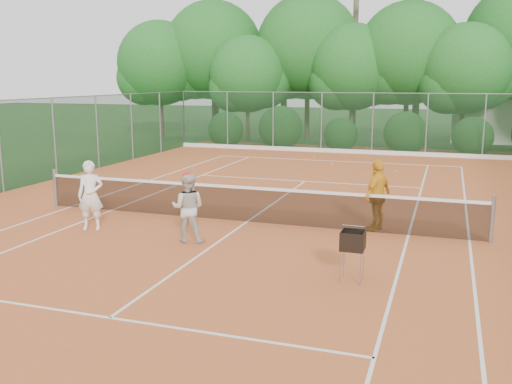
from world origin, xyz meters
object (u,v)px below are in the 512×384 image
Objects in this scene: player_yellow at (377,195)px; ball_hopper at (353,242)px; player_center_grp at (188,208)px; player_white at (91,195)px.

player_yellow is 1.85× the size of ball_hopper.
player_center_grp is 4.65m from player_yellow.
player_center_grp is at bearing -26.31° from player_white.
player_white reaches higher than player_center_grp.
player_white is at bearing 175.00° from player_center_grp.
ball_hopper is (6.76, -1.64, -0.10)m from player_white.
ball_hopper is at bearing -34.97° from player_white.
ball_hopper is at bearing -19.33° from player_center_grp.
player_yellow is at bearing -3.49° from player_white.
player_white is 1.81× the size of ball_hopper.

